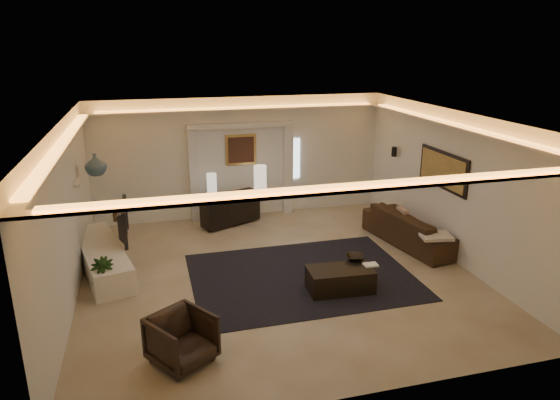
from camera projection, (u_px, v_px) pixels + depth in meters
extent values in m
plane|color=#BDAF9C|center=(278.00, 274.00, 9.36)|extent=(7.00, 7.00, 0.00)
plane|color=white|center=(278.00, 118.00, 8.48)|extent=(7.00, 7.00, 0.00)
plane|color=white|center=(241.00, 158.00, 12.14)|extent=(7.00, 0.00, 7.00)
plane|color=white|center=(357.00, 290.00, 5.70)|extent=(7.00, 0.00, 7.00)
plane|color=white|center=(67.00, 217.00, 8.06)|extent=(0.00, 7.00, 7.00)
plane|color=white|center=(452.00, 186.00, 9.78)|extent=(0.00, 7.00, 7.00)
cube|color=silver|center=(278.00, 135.00, 8.57)|extent=(7.00, 7.00, 0.04)
cube|color=white|center=(295.00, 159.00, 12.49)|extent=(0.25, 0.03, 1.00)
cube|color=black|center=(302.00, 276.00, 9.27)|extent=(4.00, 3.00, 0.01)
cube|color=silver|center=(194.00, 176.00, 11.87)|extent=(0.22, 0.20, 2.20)
cube|color=silver|center=(288.00, 170.00, 12.44)|extent=(0.22, 0.20, 2.20)
cube|color=silver|center=(241.00, 125.00, 11.81)|extent=(2.52, 0.20, 0.12)
cube|color=tan|center=(241.00, 150.00, 12.05)|extent=(0.74, 0.04, 0.74)
cube|color=#4C2D1E|center=(241.00, 150.00, 12.03)|extent=(0.62, 0.02, 0.62)
cube|color=black|center=(443.00, 170.00, 9.98)|extent=(0.04, 1.64, 0.74)
cube|color=tan|center=(442.00, 170.00, 9.97)|extent=(0.02, 1.50, 0.62)
cylinder|color=black|center=(394.00, 152.00, 11.71)|extent=(0.12, 0.12, 0.22)
cube|color=silver|center=(79.00, 182.00, 9.30)|extent=(0.10, 0.55, 0.04)
cube|color=black|center=(230.00, 209.00, 11.76)|extent=(1.45, 0.97, 0.70)
cylinder|color=silver|center=(212.00, 181.00, 11.51)|extent=(0.23, 0.23, 0.50)
cylinder|color=#FFE5C4|center=(260.00, 179.00, 11.64)|extent=(0.32, 0.32, 0.66)
cube|color=white|center=(102.00, 258.00, 9.50)|extent=(1.28, 2.79, 0.51)
imported|color=black|center=(118.00, 223.00, 9.66)|extent=(1.24, 0.18, 0.71)
cylinder|color=#3C2814|center=(116.00, 214.00, 10.68)|extent=(0.13, 0.13, 0.34)
imported|color=#4F5E71|center=(95.00, 165.00, 9.64)|extent=(0.51, 0.51, 0.42)
imported|color=black|center=(103.00, 278.00, 8.46)|extent=(0.39, 0.39, 0.68)
imported|color=brown|center=(413.00, 228.00, 10.69)|extent=(2.52, 1.34, 0.70)
cube|color=white|center=(436.00, 236.00, 9.71)|extent=(0.66, 0.57, 0.06)
cube|color=tan|center=(402.00, 217.00, 10.73)|extent=(0.14, 0.40, 0.39)
cube|color=black|center=(340.00, 280.00, 8.69)|extent=(1.14, 0.67, 0.41)
imported|color=black|center=(355.00, 257.00, 8.99)|extent=(0.43, 0.43, 0.08)
cube|color=white|center=(371.00, 265.00, 8.75)|extent=(0.25, 0.18, 0.03)
imported|color=black|center=(182.00, 339.00, 6.71)|extent=(1.04, 1.05, 0.69)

